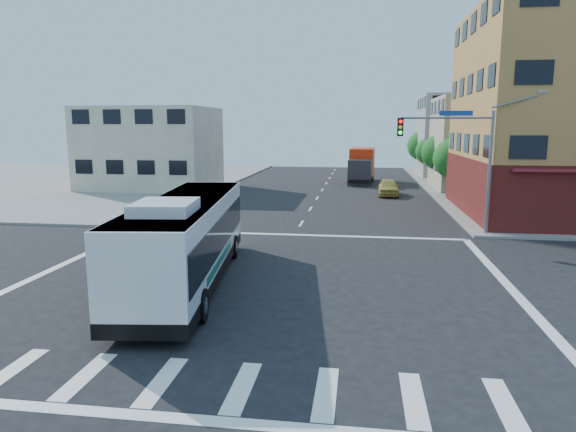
# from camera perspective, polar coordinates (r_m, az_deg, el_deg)

# --- Properties ---
(ground) EXTENTS (120.00, 120.00, 0.00)m
(ground) POSITION_cam_1_polar(r_m,az_deg,el_deg) (20.36, -2.75, -7.62)
(ground) COLOR black
(ground) RESTS_ON ground
(sidewalk_nw) EXTENTS (50.00, 50.00, 0.15)m
(sidewalk_nw) POSITION_cam_1_polar(r_m,az_deg,el_deg) (66.75, -27.46, 3.58)
(sidewalk_nw) COLOR gray
(sidewalk_nw) RESTS_ON ground
(building_east_near) EXTENTS (12.06, 10.06, 9.00)m
(building_east_near) POSITION_cam_1_polar(r_m,az_deg,el_deg) (54.71, 22.32, 7.47)
(building_east_near) COLOR #B8A58C
(building_east_near) RESTS_ON ground
(building_east_far) EXTENTS (12.06, 10.06, 10.00)m
(building_east_far) POSITION_cam_1_polar(r_m,az_deg,el_deg) (68.36, 19.49, 8.40)
(building_east_far) COLOR gray
(building_east_far) RESTS_ON ground
(building_west) EXTENTS (12.06, 10.06, 8.00)m
(building_west) POSITION_cam_1_polar(r_m,az_deg,el_deg) (53.27, -14.94, 7.29)
(building_west) COLOR beige
(building_west) RESTS_ON ground
(signal_mast_ne) EXTENTS (7.91, 1.13, 8.07)m
(signal_mast_ne) POSITION_cam_1_polar(r_m,az_deg,el_deg) (30.19, 18.51, 7.22)
(signal_mast_ne) COLOR slate
(signal_mast_ne) RESTS_ON ground
(street_tree_a) EXTENTS (3.60, 3.60, 5.53)m
(street_tree_a) POSITION_cam_1_polar(r_m,az_deg,el_deg) (47.77, 18.07, 6.37)
(street_tree_a) COLOR #3B2915
(street_tree_a) RESTS_ON ground
(street_tree_b) EXTENTS (3.80, 3.80, 5.79)m
(street_tree_b) POSITION_cam_1_polar(r_m,az_deg,el_deg) (55.65, 16.68, 7.04)
(street_tree_b) COLOR #3B2915
(street_tree_b) RESTS_ON ground
(street_tree_c) EXTENTS (3.40, 3.40, 5.29)m
(street_tree_c) POSITION_cam_1_polar(r_m,az_deg,el_deg) (63.58, 15.60, 7.13)
(street_tree_c) COLOR #3B2915
(street_tree_c) RESTS_ON ground
(street_tree_d) EXTENTS (4.00, 4.00, 6.03)m
(street_tree_d) POSITION_cam_1_polar(r_m,az_deg,el_deg) (71.50, 14.79, 7.77)
(street_tree_d) COLOR #3B2915
(street_tree_d) RESTS_ON ground
(transit_bus) EXTENTS (4.18, 12.87, 3.74)m
(transit_bus) POSITION_cam_1_polar(r_m,az_deg,el_deg) (20.36, -11.12, -2.46)
(transit_bus) COLOR black
(transit_bus) RESTS_ON ground
(box_truck) EXTENTS (2.93, 8.46, 3.75)m
(box_truck) POSITION_cam_1_polar(r_m,az_deg,el_deg) (57.46, 8.19, 5.50)
(box_truck) COLOR #27262B
(box_truck) RESTS_ON ground
(parked_car) EXTENTS (1.88, 4.51, 1.53)m
(parked_car) POSITION_cam_1_polar(r_m,az_deg,el_deg) (47.02, 11.08, 3.17)
(parked_car) COLOR gold
(parked_car) RESTS_ON ground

